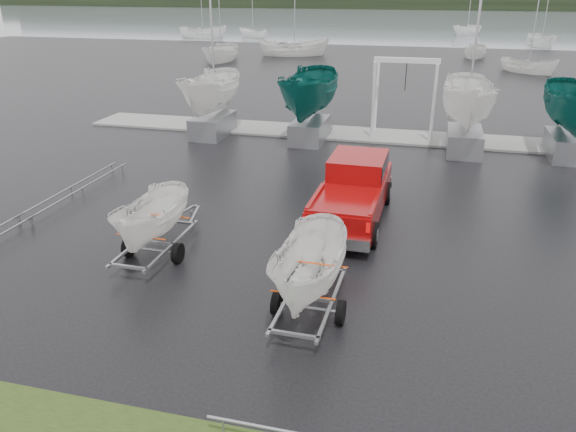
% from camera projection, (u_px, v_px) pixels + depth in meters
% --- Properties ---
extents(ground_plane, '(120.00, 120.00, 0.00)m').
position_uv_depth(ground_plane, '(298.00, 230.00, 18.68)').
color(ground_plane, black).
rests_on(ground_plane, ground).
extents(lake, '(300.00, 300.00, 0.00)m').
position_uv_depth(lake, '(419.00, 25.00, 108.08)').
color(lake, slate).
rests_on(lake, ground).
extents(dock, '(30.00, 3.00, 0.12)m').
position_uv_depth(dock, '(354.00, 134.00, 30.28)').
color(dock, gray).
rests_on(dock, ground).
extents(pickup_truck, '(2.33, 6.10, 2.02)m').
position_uv_depth(pickup_truck, '(354.00, 188.00, 19.36)').
color(pickup_truck, maroon).
rests_on(pickup_truck, ground).
extents(trailer_hitched, '(1.79, 3.62, 4.65)m').
position_uv_depth(trailer_hitched, '(312.00, 220.00, 12.97)').
color(trailer_hitched, gray).
rests_on(trailer_hitched, ground).
extents(trailer_parked, '(1.78, 3.61, 4.27)m').
position_uv_depth(trailer_parked, '(150.00, 183.00, 15.99)').
color(trailer_parked, gray).
rests_on(trailer_parked, ground).
extents(boat_hoist, '(3.30, 2.18, 4.12)m').
position_uv_depth(boat_hoist, '(405.00, 87.00, 28.70)').
color(boat_hoist, silver).
rests_on(boat_hoist, ground).
extents(keelboat_0, '(2.29, 3.20, 10.45)m').
position_uv_depth(keelboat_0, '(210.00, 67.00, 28.80)').
color(keelboat_0, gray).
rests_on(keelboat_0, ground).
extents(keelboat_1, '(2.55, 3.20, 7.89)m').
position_uv_depth(keelboat_1, '(311.00, 61.00, 27.60)').
color(keelboat_1, gray).
rests_on(keelboat_1, ground).
extents(keelboat_2, '(2.47, 3.20, 10.64)m').
position_uv_depth(keelboat_2, '(473.00, 69.00, 25.72)').
color(keelboat_2, gray).
rests_on(keelboat_2, ground).
extents(mast_rack_0, '(0.56, 6.50, 0.06)m').
position_uv_depth(mast_rack_0, '(77.00, 188.00, 21.50)').
color(mast_rack_0, gray).
rests_on(mast_rack_0, ground).
extents(moored_boat_0, '(2.84, 2.91, 11.65)m').
position_uv_depth(moored_boat_0, '(222.00, 61.00, 58.71)').
color(moored_boat_0, white).
rests_on(moored_boat_0, ground).
extents(moored_boat_1, '(3.81, 3.76, 11.91)m').
position_uv_depth(moored_boat_1, '(295.00, 56.00, 63.09)').
color(moored_boat_1, white).
rests_on(moored_boat_1, ground).
extents(moored_boat_2, '(3.03, 3.02, 10.83)m').
position_uv_depth(moored_boat_2, '(527.00, 73.00, 51.14)').
color(moored_boat_2, white).
rests_on(moored_boat_2, ground).
extents(moored_boat_3, '(3.00, 3.05, 11.40)m').
position_uv_depth(moored_boat_3, '(541.00, 47.00, 71.79)').
color(moored_boat_3, white).
rests_on(moored_boat_3, ground).
extents(moored_boat_4, '(2.93, 2.86, 11.68)m').
position_uv_depth(moored_boat_4, '(203.00, 38.00, 83.02)').
color(moored_boat_4, white).
rests_on(moored_boat_4, ground).
extents(moored_boat_5, '(3.50, 3.52, 11.32)m').
position_uv_depth(moored_boat_5, '(467.00, 35.00, 87.56)').
color(moored_boat_5, white).
rests_on(moored_boat_5, ground).
extents(moored_boat_6, '(2.56, 2.61, 10.94)m').
position_uv_depth(moored_boat_6, '(475.00, 57.00, 61.61)').
color(moored_boat_6, white).
rests_on(moored_boat_6, ground).
extents(moored_boat_7, '(2.87, 2.85, 10.77)m').
position_uv_depth(moored_boat_7, '(253.00, 38.00, 83.60)').
color(moored_boat_7, white).
rests_on(moored_boat_7, ground).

